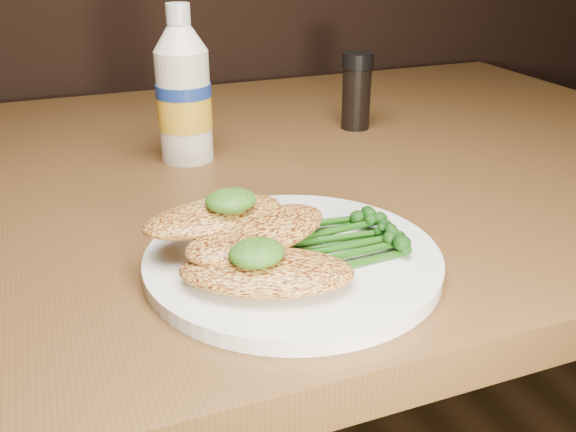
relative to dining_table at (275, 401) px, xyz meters
name	(u,v)px	position (x,y,z in m)	size (l,w,h in m)	color
dining_table	(275,401)	(0.00, 0.00, 0.00)	(1.20, 0.80, 0.75)	#513418
plate	(293,259)	(-0.07, -0.25, 0.38)	(0.24, 0.24, 0.01)	white
chicken_front	(267,271)	(-0.11, -0.29, 0.40)	(0.13, 0.07, 0.02)	#E7A849
chicken_mid	(258,233)	(-0.10, -0.25, 0.41)	(0.14, 0.07, 0.02)	#E7A849
chicken_back	(214,216)	(-0.13, -0.22, 0.41)	(0.12, 0.06, 0.02)	#E7A849
pesto_front	(257,253)	(-0.12, -0.29, 0.41)	(0.04, 0.04, 0.02)	#08370A
pesto_back	(231,200)	(-0.12, -0.22, 0.43)	(0.04, 0.04, 0.02)	#08370A
broccolini_bundle	(336,237)	(-0.04, -0.26, 0.40)	(0.12, 0.09, 0.02)	#1B4C10
mayo_bottle	(183,85)	(-0.10, 0.04, 0.46)	(0.06, 0.06, 0.18)	white
pepper_grinder	(357,91)	(0.15, 0.08, 0.43)	(0.04, 0.04, 0.10)	black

